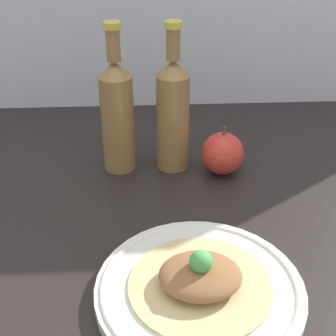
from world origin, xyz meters
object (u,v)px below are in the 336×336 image
object	(u,v)px
cider_bottle_left	(117,113)
plate	(200,289)
apple	(223,153)
plated_food	(200,277)
cider_bottle_right	(173,112)

from	to	relation	value
cider_bottle_left	plate	bearing A→B (deg)	-71.18
plate	cider_bottle_left	size ratio (longest dim) A/B	1.00
plate	apple	size ratio (longest dim) A/B	2.91
plated_food	cider_bottle_right	distance (cm)	37.34
plated_food	apple	size ratio (longest dim) A/B	1.99
plate	apple	distance (cm)	34.32
cider_bottle_right	plated_food	bearing A→B (deg)	-87.51
plated_food	apple	world-z (taller)	apple
cider_bottle_right	apple	distance (cm)	12.88
plate	plated_food	bearing A→B (deg)	0.00
plated_food	cider_bottle_right	bearing A→B (deg)	92.49
cider_bottle_left	cider_bottle_right	distance (cm)	10.80
plate	cider_bottle_left	bearing A→B (deg)	108.82
cider_bottle_right	apple	size ratio (longest dim) A/B	2.91
apple	cider_bottle_right	bearing A→B (deg)	162.26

